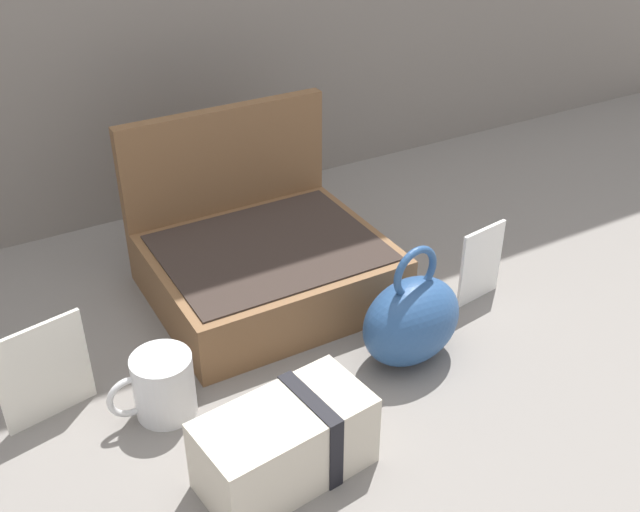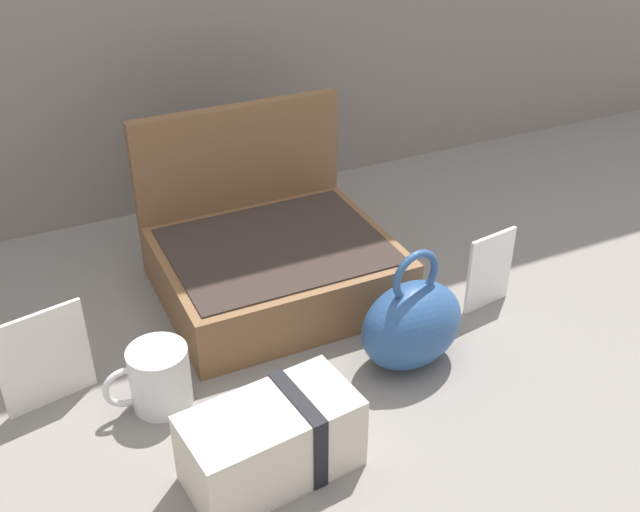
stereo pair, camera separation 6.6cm
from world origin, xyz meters
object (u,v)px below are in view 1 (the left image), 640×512
Objects in this scene: teal_pouch_handbag at (412,320)px; poster_card_right at (44,372)px; open_suitcase at (262,256)px; info_card_left at (481,264)px; cream_toiletry_bag at (287,442)px; coffee_mug at (162,386)px.

poster_card_right is (-0.50, 0.14, 0.01)m from teal_pouch_handbag.
open_suitcase reaches higher than info_card_left.
cream_toiletry_bag is (-0.15, -0.38, -0.01)m from open_suitcase.
poster_card_right reaches higher than coffee_mug.
teal_pouch_handbag is 1.44× the size of info_card_left.
cream_toiletry_bag reaches higher than coffee_mug.
coffee_mug is (-0.36, 0.07, -0.02)m from teal_pouch_handbag.
info_card_left is at bearing -17.40° from poster_card_right.
info_card_left is at bearing 21.88° from cream_toiletry_bag.
cream_toiletry_bag is (-0.27, -0.11, -0.02)m from teal_pouch_handbag.
coffee_mug is 0.90× the size of info_card_left.
info_card_left is (0.55, 0.00, 0.02)m from coffee_mug.
teal_pouch_handbag is (0.11, -0.27, 0.00)m from open_suitcase.
teal_pouch_handbag reaches higher than coffee_mug.
cream_toiletry_bag is at bearing -111.68° from open_suitcase.
poster_card_right is (-0.69, 0.07, 0.01)m from info_card_left.
coffee_mug is at bearing -39.54° from poster_card_right.
info_card_left is 0.90× the size of poster_card_right.
open_suitcase is 2.50× the size of poster_card_right.
open_suitcase is 0.41m from cream_toiletry_bag.
teal_pouch_handbag reaches higher than poster_card_right.
open_suitcase reaches higher than poster_card_right.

